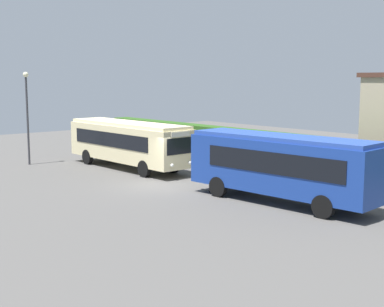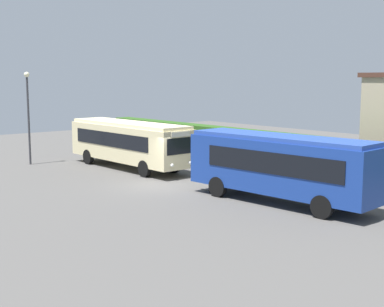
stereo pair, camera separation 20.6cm
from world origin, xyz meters
TOP-DOWN VIEW (x-y plane):
  - ground_plane at (0.00, 0.00)m, footprint 64.00×64.00m
  - bus_cream at (-5.95, 1.84)m, footprint 10.59×2.75m
  - bus_blue at (6.80, 1.84)m, footprint 9.71×3.13m
  - person_left at (-6.35, 4.79)m, footprint 0.28×0.43m
  - person_center at (4.42, 5.18)m, footprint 0.48×0.52m
  - hedge_row at (0.00, 11.53)m, footprint 44.00×1.49m
  - lamppost at (-11.58, -2.47)m, footprint 0.36×0.36m

SIDE VIEW (x-z plane):
  - ground_plane at x=0.00m, z-range 0.00..0.00m
  - person_center at x=4.42m, z-range 0.05..1.88m
  - hedge_row at x=0.00m, z-range 0.00..2.00m
  - person_left at x=-6.35m, z-range 0.07..1.99m
  - bus_cream at x=-5.95m, z-range 0.24..3.25m
  - bus_blue at x=6.80m, z-range 0.24..3.42m
  - lamppost at x=-11.58m, z-range 0.72..6.94m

